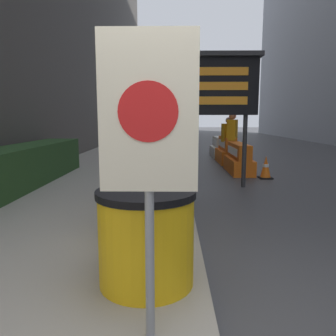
{
  "coord_description": "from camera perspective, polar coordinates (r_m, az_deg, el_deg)",
  "views": [
    {
      "loc": [
        -0.32,
        -2.03,
        1.58
      ],
      "look_at": [
        -0.45,
        6.22,
        0.33
      ],
      "focal_mm": 35.0,
      "sensor_mm": 36.0,
      "label": 1
    }
  ],
  "objects": [
    {
      "name": "warning_sign",
      "position": [
        2.01,
        -3.41,
        5.89
      ],
      "size": [
        0.61,
        0.08,
        1.98
      ],
      "color": "gray",
      "rests_on": "sidewalk_left"
    },
    {
      "name": "hedge_strip",
      "position": [
        7.02,
        -26.95,
        -0.7
      ],
      "size": [
        0.9,
        7.18,
        0.87
      ],
      "color": "#284C23",
      "rests_on": "sidewalk_left"
    },
    {
      "name": "barrel_drum_middle",
      "position": [
        4.01,
        -3.9,
        -6.26
      ],
      "size": [
        0.87,
        0.87,
        0.84
      ],
      "color": "yellow",
      "rests_on": "sidewalk_left"
    },
    {
      "name": "barrel_drum_foreground",
      "position": [
        2.94,
        -3.8,
        -11.85
      ],
      "size": [
        0.87,
        0.87,
        0.84
      ],
      "color": "yellow",
      "rests_on": "sidewalk_left"
    },
    {
      "name": "jersey_barrier_white",
      "position": [
        13.96,
        8.89,
        3.49
      ],
      "size": [
        0.63,
        1.6,
        0.83
      ],
      "color": "silver",
      "rests_on": "ground_plane"
    },
    {
      "name": "pedestrian_passerby",
      "position": [
        11.24,
        11.1,
        5.76
      ],
      "size": [
        0.43,
        0.54,
        1.79
      ],
      "rotation": [
        0.0,
        0.0,
        1.2
      ],
      "color": "#23283D",
      "rests_on": "ground_plane"
    },
    {
      "name": "message_board",
      "position": [
        7.57,
        5.96,
        14.02
      ],
      "size": [
        2.61,
        0.36,
        3.02
      ],
      "color": "#28282B",
      "rests_on": "ground_plane"
    },
    {
      "name": "traffic_cone_near",
      "position": [
        9.06,
        16.66,
        0.08
      ],
      "size": [
        0.34,
        0.34,
        0.61
      ],
      "color": "black",
      "rests_on": "ground_plane"
    },
    {
      "name": "traffic_light_near_curb",
      "position": [
        17.7,
        4.14,
        14.03
      ],
      "size": [
        0.28,
        0.44,
        4.54
      ],
      "color": "#2D2D30",
      "rests_on": "ground_plane"
    },
    {
      "name": "jersey_barrier_orange_near",
      "position": [
        11.97,
        10.22,
        2.86
      ],
      "size": [
        0.63,
        1.78,
        0.94
      ],
      "color": "orange",
      "rests_on": "ground_plane"
    },
    {
      "name": "barrel_drum_back",
      "position": [
        5.09,
        -1.43,
        -3.05
      ],
      "size": [
        0.87,
        0.87,
        0.84
      ],
      "color": "yellow",
      "rests_on": "sidewalk_left"
    },
    {
      "name": "jersey_barrier_orange_far",
      "position": [
        9.88,
        12.2,
        1.41
      ],
      "size": [
        0.62,
        1.83,
        0.86
      ],
      "color": "orange",
      "rests_on": "ground_plane"
    },
    {
      "name": "pedestrian_worker",
      "position": [
        11.47,
        10.46,
        5.36
      ],
      "size": [
        0.48,
        0.37,
        1.63
      ],
      "rotation": [
        0.0,
        0.0,
        3.45
      ],
      "color": "#23283D",
      "rests_on": "ground_plane"
    }
  ]
}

